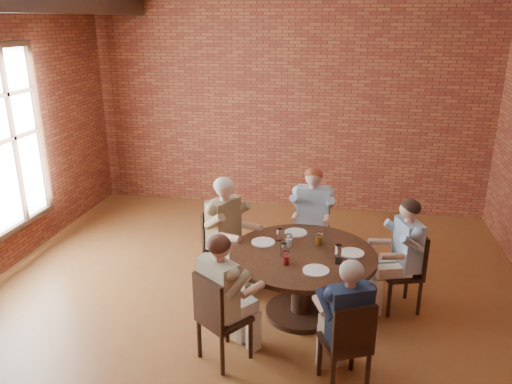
% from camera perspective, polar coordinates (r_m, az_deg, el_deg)
% --- Properties ---
extents(floor, '(7.00, 7.00, 0.00)m').
position_cam_1_polar(floor, '(5.64, -1.46, -13.96)').
color(floor, brown).
rests_on(floor, ground).
extents(wall_back, '(7.00, 0.00, 7.00)m').
position_cam_1_polar(wall_back, '(8.29, 3.58, 9.55)').
color(wall_back, brown).
rests_on(wall_back, ground).
extents(dining_table, '(1.56, 1.56, 0.75)m').
position_cam_1_polar(dining_table, '(5.42, 5.32, -9.03)').
color(dining_table, black).
rests_on(dining_table, floor).
extents(chair_a, '(0.51, 0.51, 0.91)m').
position_cam_1_polar(chair_a, '(5.79, 16.91, -8.23)').
color(chair_a, black).
rests_on(chair_a, floor).
extents(diner_a, '(0.74, 0.67, 1.29)m').
position_cam_1_polar(diner_a, '(5.69, 16.32, -7.01)').
color(diner_a, teal).
rests_on(diner_a, floor).
extents(chair_b, '(0.43, 0.43, 0.94)m').
position_cam_1_polar(chair_b, '(6.53, 6.42, -4.13)').
color(chair_b, black).
rests_on(chair_b, floor).
extents(diner_b, '(0.53, 0.65, 1.34)m').
position_cam_1_polar(diner_b, '(6.39, 6.40, -3.13)').
color(diner_b, '#889CAD').
rests_on(diner_b, floor).
extents(chair_c, '(0.59, 0.59, 0.95)m').
position_cam_1_polar(chair_c, '(6.03, -3.88, -6.02)').
color(chair_c, black).
rests_on(chair_c, floor).
extents(diner_c, '(0.85, 0.79, 1.36)m').
position_cam_1_polar(diner_c, '(5.91, -3.26, -4.80)').
color(diner_c, brown).
rests_on(diner_c, floor).
extents(chair_d, '(0.57, 0.57, 0.91)m').
position_cam_1_polar(chair_d, '(4.74, -4.42, -13.90)').
color(chair_d, black).
rests_on(chair_d, floor).
extents(diner_d, '(0.77, 0.80, 1.29)m').
position_cam_1_polar(diner_d, '(4.70, -3.69, -12.05)').
color(diner_d, beige).
rests_on(diner_d, floor).
extents(chair_e, '(0.50, 0.50, 0.88)m').
position_cam_1_polar(chair_e, '(4.49, 10.50, -16.57)').
color(chair_e, black).
rests_on(chair_e, floor).
extents(diner_e, '(0.66, 0.72, 1.23)m').
position_cam_1_polar(diner_e, '(4.46, 10.23, -14.68)').
color(diner_e, '#172541').
rests_on(diner_e, floor).
extents(plate_a, '(0.26, 0.26, 0.01)m').
position_cam_1_polar(plate_a, '(5.37, 10.88, -6.85)').
color(plate_a, white).
rests_on(plate_a, dining_table).
extents(plate_b, '(0.26, 0.26, 0.01)m').
position_cam_1_polar(plate_b, '(5.77, 4.56, -4.64)').
color(plate_b, white).
rests_on(plate_b, dining_table).
extents(plate_c, '(0.26, 0.26, 0.01)m').
position_cam_1_polar(plate_c, '(5.51, 0.83, -5.76)').
color(plate_c, white).
rests_on(plate_c, dining_table).
extents(plate_d, '(0.26, 0.26, 0.01)m').
position_cam_1_polar(plate_d, '(4.96, 6.88, -8.89)').
color(plate_d, white).
rests_on(plate_d, dining_table).
extents(glass_a, '(0.07, 0.07, 0.14)m').
position_cam_1_polar(glass_a, '(5.23, 9.39, -6.70)').
color(glass_a, white).
rests_on(glass_a, dining_table).
extents(glass_b, '(0.07, 0.07, 0.14)m').
position_cam_1_polar(glass_b, '(5.50, 7.21, -5.27)').
color(glass_b, white).
rests_on(glass_b, dining_table).
extents(glass_c, '(0.07, 0.07, 0.14)m').
position_cam_1_polar(glass_c, '(5.55, 2.71, -4.90)').
color(glass_c, white).
rests_on(glass_c, dining_table).
extents(glass_d, '(0.07, 0.07, 0.14)m').
position_cam_1_polar(glass_d, '(5.41, 3.77, -5.55)').
color(glass_d, white).
rests_on(glass_d, dining_table).
extents(glass_e, '(0.07, 0.07, 0.14)m').
position_cam_1_polar(glass_e, '(5.20, 3.18, -6.61)').
color(glass_e, white).
rests_on(glass_e, dining_table).
extents(glass_f, '(0.07, 0.07, 0.14)m').
position_cam_1_polar(glass_f, '(5.04, 3.45, -7.53)').
color(glass_f, white).
rests_on(glass_f, dining_table).
extents(smartphone, '(0.07, 0.13, 0.01)m').
position_cam_1_polar(smartphone, '(5.18, 9.42, -7.82)').
color(smartphone, black).
rests_on(smartphone, dining_table).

